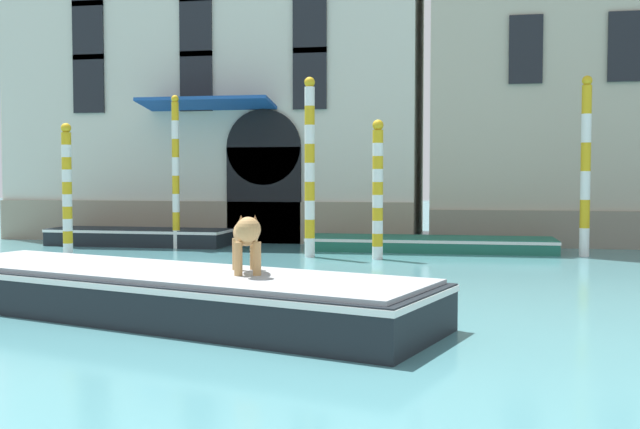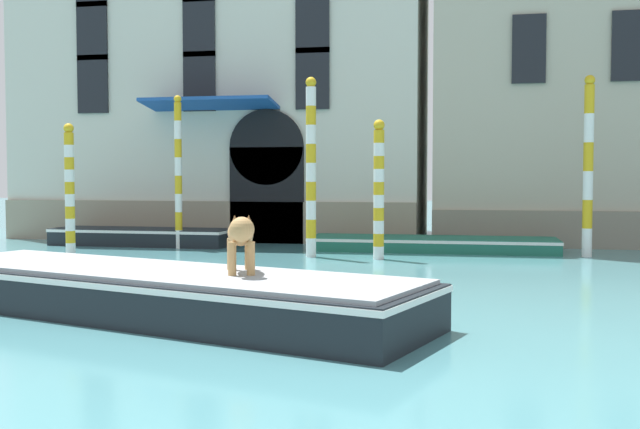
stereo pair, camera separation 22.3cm
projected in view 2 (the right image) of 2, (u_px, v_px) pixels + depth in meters
The scene contains 10 objects.
palazzo_left at pixel (230, 59), 25.89m from camera, with size 13.34×7.40×12.28m.
boat_foreground at pixel (154, 291), 10.94m from camera, with size 8.62×4.70×0.69m.
dog_on_deck at pixel (241, 234), 10.42m from camera, with size 0.64×1.21×0.84m.
boat_moored_near_palazzo at pixel (142, 236), 22.13m from camera, with size 5.41×1.62×0.50m.
boat_moored_far at pixel (432, 244), 20.47m from camera, with size 6.71×1.77×0.37m.
mooring_pole_0 at pixel (379, 189), 18.32m from camera, with size 0.28×0.28×3.43m.
mooring_pole_1 at pixel (311, 167), 18.83m from camera, with size 0.27×0.27×4.53m.
mooring_pole_2 at pixel (588, 166), 18.84m from camera, with size 0.26×0.26×4.58m.
mooring_pole_3 at pixel (178, 172), 21.09m from camera, with size 0.21×0.21×4.31m.
mooring_pole_4 at pixel (70, 189), 19.27m from camera, with size 0.26×0.26×3.40m.
Camera 2 is at (7.94, -3.02, 2.04)m, focal length 42.00 mm.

